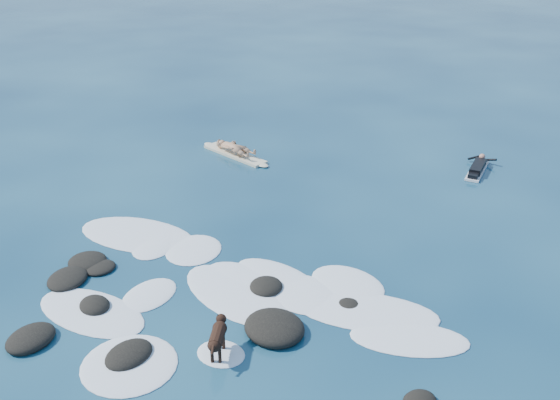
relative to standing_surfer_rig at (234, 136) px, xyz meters
The scene contains 6 objects.
ground 9.61m from the standing_surfer_rig, 58.39° to the right, with size 160.00×160.00×0.00m, color #0A2642.
reef_rocks 11.33m from the standing_surfer_rig, 60.50° to the right, with size 14.13×5.88×0.64m.
breaking_foam 9.16m from the standing_surfer_rig, 57.24° to the right, with size 11.99×7.21×0.12m.
standing_surfer_rig is the anchor object (origin of this frame).
paddling_surfer_rig 9.05m from the standing_surfer_rig, 20.48° to the left, with size 1.07×2.38×0.41m.
dog 11.68m from the standing_surfer_rig, 57.75° to the right, with size 0.66×1.18×0.80m.
Camera 1 is at (7.72, -10.28, 8.83)m, focal length 40.00 mm.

